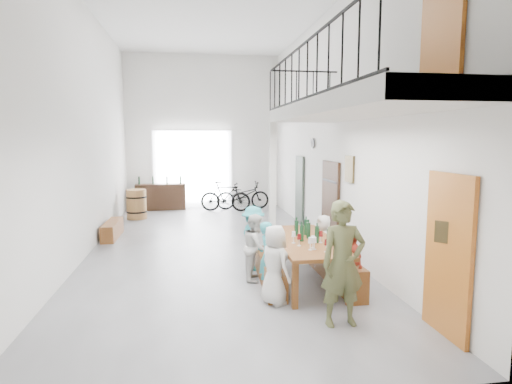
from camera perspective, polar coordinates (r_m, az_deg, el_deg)
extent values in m
plane|color=#606062|center=(10.07, -5.68, -7.39)|extent=(12.00, 12.00, 0.00)
plane|color=white|center=(15.74, -7.05, 7.94)|extent=(5.50, 0.00, 5.50)
plane|color=white|center=(3.77, -0.97, 10.55)|extent=(5.50, 0.00, 5.50)
plane|color=white|center=(9.99, -22.00, 7.94)|extent=(0.00, 12.00, 12.00)
plane|color=white|center=(10.27, 9.80, 8.32)|extent=(0.00, 12.00, 12.00)
plane|color=white|center=(10.19, -6.10, 24.10)|extent=(12.00, 12.00, 0.00)
cube|color=white|center=(15.71, -8.42, 2.99)|extent=(2.80, 0.08, 2.80)
cube|color=#AC5E1E|center=(5.99, 24.22, -7.74)|extent=(0.06, 0.95, 2.10)
cube|color=#331E11|center=(10.08, 9.86, -1.64)|extent=(0.06, 1.10, 2.00)
cube|color=#2F392F|center=(12.74, 5.83, 0.26)|extent=(0.06, 0.80, 2.00)
cube|color=#AC5E1E|center=(6.34, 23.63, 20.96)|extent=(0.06, 0.90, 1.95)
cube|color=#41351A|center=(8.96, 12.36, 3.00)|extent=(0.04, 0.45, 0.55)
cylinder|color=white|center=(11.40, 7.63, 6.48)|extent=(0.04, 0.28, 0.28)
cube|color=silver|center=(7.02, 12.42, 10.88)|extent=(1.50, 5.60, 0.25)
cube|color=black|center=(6.93, 6.68, 19.24)|extent=(0.03, 5.60, 0.03)
cube|color=black|center=(6.80, 6.57, 12.38)|extent=(0.03, 5.60, 0.03)
cube|color=black|center=(9.76, 6.44, 15.70)|extent=(1.50, 0.03, 0.03)
cube|color=silver|center=(9.52, 2.20, 0.60)|extent=(0.14, 0.14, 2.88)
cube|color=brown|center=(7.48, 6.56, -6.53)|extent=(1.04, 2.47, 0.06)
cube|color=brown|center=(6.51, 5.23, -12.24)|extent=(0.09, 0.09, 0.73)
cube|color=brown|center=(6.75, 12.36, -11.68)|extent=(0.09, 0.09, 0.73)
cube|color=brown|center=(8.49, 1.92, -7.58)|extent=(0.09, 0.09, 0.73)
cube|color=brown|center=(8.68, 7.46, -7.32)|extent=(0.09, 0.09, 0.73)
cube|color=brown|center=(7.57, 1.85, -10.56)|extent=(0.40, 1.94, 0.44)
cube|color=brown|center=(7.81, 10.40, -9.79)|extent=(0.33, 2.29, 0.53)
cylinder|color=#11331A|center=(7.71, 5.42, -4.54)|extent=(0.07, 0.07, 0.35)
cylinder|color=#11331A|center=(7.24, 8.13, -5.36)|extent=(0.07, 0.07, 0.35)
cylinder|color=#11331A|center=(7.79, 6.70, -4.43)|extent=(0.07, 0.07, 0.35)
cylinder|color=#11331A|center=(7.53, 7.02, -4.85)|extent=(0.07, 0.07, 0.35)
cylinder|color=#11331A|center=(7.32, 6.13, -5.19)|extent=(0.07, 0.07, 0.35)
cube|color=brown|center=(11.57, -18.60, -4.77)|extent=(0.35, 1.47, 0.41)
cylinder|color=brown|center=(13.97, -15.65, -1.58)|extent=(0.62, 0.62, 0.93)
cylinder|color=black|center=(14.00, -15.62, -2.52)|extent=(0.63, 0.63, 0.05)
cylinder|color=black|center=(13.93, -15.68, -0.63)|extent=(0.63, 0.63, 0.05)
cube|color=#331E11|center=(15.56, -12.61, -0.64)|extent=(1.76, 0.60, 0.91)
cylinder|color=#11331A|center=(15.55, -15.31, 1.49)|extent=(0.06, 0.06, 0.28)
cylinder|color=#11331A|center=(15.48, -13.56, 1.52)|extent=(0.06, 0.06, 0.28)
cylinder|color=#11331A|center=(15.44, -11.79, 1.55)|extent=(0.06, 0.06, 0.28)
cylinder|color=#11331A|center=(15.51, -10.03, 1.62)|extent=(0.06, 0.06, 0.28)
imported|color=beige|center=(6.61, 2.53, -9.66)|extent=(0.60, 0.71, 1.23)
imported|color=teal|center=(7.18, 1.61, -8.55)|extent=(0.37, 0.48, 1.16)
imported|color=beige|center=(7.71, -0.03, -7.33)|extent=(0.58, 0.67, 1.19)
imported|color=teal|center=(8.26, -0.37, -6.16)|extent=(0.62, 0.88, 1.24)
imported|color=#A22D1B|center=(7.14, 12.63, -9.25)|extent=(0.31, 0.64, 1.06)
imported|color=black|center=(7.74, 10.59, -8.09)|extent=(0.42, 0.97, 1.01)
imported|color=beige|center=(8.36, 8.96, -6.68)|extent=(0.41, 0.57, 1.08)
imported|color=#4C4F2C|center=(5.94, 11.52, -9.34)|extent=(0.65, 0.44, 1.71)
imported|color=#1B4919|center=(10.70, 7.49, -5.39)|extent=(0.39, 0.34, 0.42)
imported|color=black|center=(15.30, -1.77, -0.46)|extent=(1.91, 0.73, 0.99)
imported|color=black|center=(14.84, -4.09, -0.60)|extent=(1.81, 0.87, 1.05)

